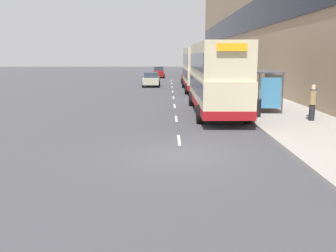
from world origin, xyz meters
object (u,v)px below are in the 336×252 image
at_px(bus_shelter, 265,83).
at_px(pedestrian_1, 310,103).
at_px(car_0, 149,79).
at_px(car_2, 157,72).
at_px(double_decker_bus_near, 214,77).
at_px(pedestrian_at_shelter, 311,101).
at_px(litter_bin, 254,107).
at_px(double_decker_bus_ahead, 196,68).
at_px(pedestrian_2, 246,91).
at_px(car_1, 187,77).

xyz_separation_m(bus_shelter, pedestrian_1, (1.45, -3.93, -0.81)).
relative_size(car_0, car_2, 0.86).
xyz_separation_m(double_decker_bus_near, pedestrian_1, (4.75, -3.32, -1.22)).
bearing_deg(car_0, pedestrian_at_shelter, 113.35).
xyz_separation_m(bus_shelter, litter_bin, (-1.22, -2.65, -1.21)).
distance_m(double_decker_bus_ahead, pedestrian_2, 10.83).
height_order(double_decker_bus_ahead, pedestrian_at_shelter, double_decker_bus_ahead).
relative_size(double_decker_bus_near, car_1, 2.87).
distance_m(double_decker_bus_near, car_1, 25.59).
distance_m(car_0, car_2, 17.86).
xyz_separation_m(pedestrian_at_shelter, litter_bin, (-3.01, 0.46, -0.42)).
xyz_separation_m(double_decker_bus_ahead, pedestrian_1, (4.69, -18.67, -1.22)).
relative_size(car_2, pedestrian_1, 2.42).
relative_size(car_0, pedestrian_at_shelter, 2.04).
bearing_deg(bus_shelter, car_2, 101.56).
relative_size(pedestrian_1, pedestrian_2, 1.14).
distance_m(double_decker_bus_near, litter_bin, 3.33).
relative_size(bus_shelter, car_2, 0.95).
height_order(double_decker_bus_near, pedestrian_2, double_decker_bus_near).
distance_m(double_decker_bus_ahead, car_2, 23.60).
bearing_deg(double_decker_bus_near, pedestrian_2, 58.44).
xyz_separation_m(car_0, pedestrian_2, (8.00, -15.58, 0.13)).
relative_size(car_1, car_2, 0.88).
xyz_separation_m(double_decker_bus_ahead, pedestrian_2, (3.04, -10.31, -1.33)).
bearing_deg(double_decker_bus_ahead, car_0, 133.21).
xyz_separation_m(double_decker_bus_ahead, car_1, (-0.35, 10.19, -1.41)).
bearing_deg(double_decker_bus_ahead, bus_shelter, -77.61).
relative_size(car_2, litter_bin, 4.20).
height_order(bus_shelter, double_decker_bus_ahead, double_decker_bus_ahead).
relative_size(car_0, pedestrian_1, 2.09).
relative_size(double_decker_bus_ahead, pedestrian_2, 6.87).
relative_size(car_2, pedestrian_2, 2.75).
height_order(double_decker_bus_ahead, pedestrian_1, double_decker_bus_ahead).
bearing_deg(pedestrian_2, car_0, 117.18).
bearing_deg(pedestrian_2, car_2, 102.73).
bearing_deg(double_decker_bus_near, bus_shelter, 10.50).
xyz_separation_m(car_2, pedestrian_2, (7.55, -33.43, 0.08)).
bearing_deg(pedestrian_1, pedestrian_2, 101.16).
relative_size(bus_shelter, pedestrian_1, 2.31).
xyz_separation_m(pedestrian_at_shelter, pedestrian_1, (-0.33, -0.82, -0.02)).
bearing_deg(pedestrian_at_shelter, bus_shelter, 119.91).
distance_m(car_1, pedestrian_2, 20.78).
bearing_deg(car_1, car_0, -133.08).
bearing_deg(double_decker_bus_ahead, pedestrian_2, -73.54).
bearing_deg(pedestrian_1, bus_shelter, 110.33).
bearing_deg(car_2, double_decker_bus_ahead, 101.03).
xyz_separation_m(car_2, pedestrian_at_shelter, (9.53, -40.97, 0.21)).
distance_m(double_decker_bus_near, double_decker_bus_ahead, 15.36).
xyz_separation_m(pedestrian_1, pedestrian_2, (-1.65, 8.36, -0.11)).
bearing_deg(litter_bin, car_0, 107.10).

